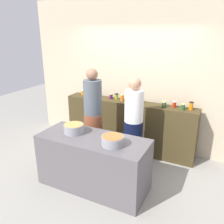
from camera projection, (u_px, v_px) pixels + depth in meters
The scene contains 17 objects.
ground at pixel (103, 175), 4.04m from camera, with size 12.00×12.00×0.00m, color gray.
storefront_wall at pixel (136, 75), 4.77m from camera, with size 4.80×0.12×3.00m, color #BEAE90.
display_shelf at pixel (128, 126), 4.80m from camera, with size 2.70×0.36×1.03m, color #3F341B.
prep_table at pixel (93, 162), 3.65m from camera, with size 1.70×0.70×0.84m, color #575456.
preserve_jar_0 at pixel (83, 92), 5.11m from camera, with size 0.08×0.08×0.11m.
preserve_jar_1 at pixel (111, 96), 4.82m from camera, with size 0.07×0.07×0.11m.
preserve_jar_2 at pixel (117, 96), 4.79m from camera, with size 0.08×0.08×0.12m.
preserve_jar_3 at pixel (122, 98), 4.68m from camera, with size 0.07×0.07×0.13m.
preserve_jar_4 at pixel (139, 100), 4.53m from camera, with size 0.07×0.07×0.13m.
preserve_jar_5 at pixel (164, 104), 4.28m from camera, with size 0.08×0.08×0.11m.
preserve_jar_6 at pixel (174, 104), 4.27m from camera, with size 0.07×0.07×0.11m.
preserve_jar_7 at pixel (183, 107), 4.14m from camera, with size 0.07×0.07×0.12m.
preserve_jar_8 at pixel (191, 106), 4.13m from camera, with size 0.08×0.08×0.15m.
cooking_pot_left at pixel (74, 129), 3.66m from camera, with size 0.32×0.32×0.14m.
cooking_pot_center at pixel (113, 141), 3.26m from camera, with size 0.32×0.32×0.14m.
cook_with_tongs at pixel (93, 122), 4.17m from camera, with size 0.33×0.33×1.78m.
cook_in_cap at pixel (133, 129), 4.05m from camera, with size 0.33×0.33×1.66m.
Camera 1 is at (1.68, -3.02, 2.36)m, focal length 37.48 mm.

